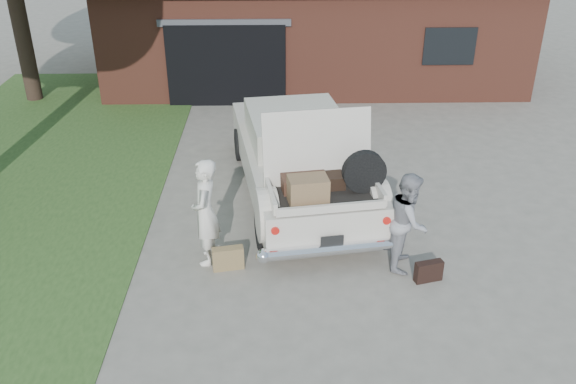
{
  "coord_description": "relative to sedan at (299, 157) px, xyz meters",
  "views": [
    {
      "loc": [
        -0.2,
        -8.18,
        5.7
      ],
      "look_at": [
        0.0,
        0.6,
        1.1
      ],
      "focal_mm": 38.0,
      "sensor_mm": 36.0,
      "label": 1
    }
  ],
  "objects": [
    {
      "name": "ground",
      "position": [
        -0.27,
        -2.58,
        -0.82
      ],
      "size": [
        90.0,
        90.0,
        0.0
      ],
      "primitive_type": "plane",
      "color": "gray",
      "rests_on": "ground"
    },
    {
      "name": "suitcase_left",
      "position": [
        -1.25,
        -2.54,
        -0.63
      ],
      "size": [
        0.52,
        0.25,
        0.39
      ],
      "primitive_type": "cube",
      "rotation": [
        0.0,
        0.0,
        0.19
      ],
      "color": "olive",
      "rests_on": "ground"
    },
    {
      "name": "woman_right",
      "position": [
        1.64,
        -2.48,
        -0.0
      ],
      "size": [
        0.82,
        0.94,
        1.64
      ],
      "primitive_type": "imported",
      "rotation": [
        0.0,
        0.0,
        1.29
      ],
      "color": "gray",
      "rests_on": "ground"
    },
    {
      "name": "grass_strip",
      "position": [
        -5.77,
        0.42,
        -0.81
      ],
      "size": [
        6.0,
        16.0,
        0.02
      ],
      "primitive_type": "cube",
      "color": "#2D4C1E",
      "rests_on": "ground"
    },
    {
      "name": "house",
      "position": [
        0.72,
        8.89,
        0.85
      ],
      "size": [
        12.8,
        7.8,
        3.3
      ],
      "color": "brown",
      "rests_on": "ground"
    },
    {
      "name": "suitcase_right",
      "position": [
        1.92,
        -2.94,
        -0.65
      ],
      "size": [
        0.47,
        0.25,
        0.34
      ],
      "primitive_type": "cube",
      "rotation": [
        0.0,
        0.0,
        0.26
      ],
      "color": "black",
      "rests_on": "ground"
    },
    {
      "name": "woman_left",
      "position": [
        -1.59,
        -2.28,
        0.08
      ],
      "size": [
        0.46,
        0.68,
        1.81
      ],
      "primitive_type": "imported",
      "rotation": [
        0.0,
        0.0,
        -1.61
      ],
      "color": "silver",
      "rests_on": "ground"
    },
    {
      "name": "sedan",
      "position": [
        0.0,
        0.0,
        0.0
      ],
      "size": [
        2.96,
        5.84,
        2.31
      ],
      "rotation": [
        0.0,
        0.0,
        0.15
      ],
      "color": "beige",
      "rests_on": "ground"
    }
  ]
}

